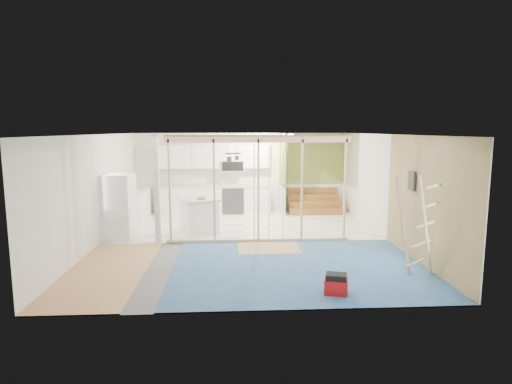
{
  "coord_description": "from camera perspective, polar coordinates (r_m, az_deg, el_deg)",
  "views": [
    {
      "loc": [
        -0.33,
        -10.08,
        2.71
      ],
      "look_at": [
        0.28,
        0.6,
        1.15
      ],
      "focal_mm": 30.0,
      "sensor_mm": 36.0,
      "label": 1
    }
  ],
  "objects": [
    {
      "name": "soap_bottle_a",
      "position": [
        14.1,
        -10.81,
        1.46
      ],
      "size": [
        0.13,
        0.13,
        0.27
      ],
      "primitive_type": "imported",
      "rotation": [
        0.0,
        0.0,
        -0.3
      ],
      "color": "silver",
      "rests_on": "base_cabinets"
    },
    {
      "name": "fridge",
      "position": [
        11.09,
        -17.79,
        -1.92
      ],
      "size": [
        0.77,
        0.74,
        1.64
      ],
      "rotation": [
        0.0,
        0.0,
        -0.09
      ],
      "color": "white",
      "rests_on": "room"
    },
    {
      "name": "bowl",
      "position": [
        11.26,
        -7.26,
        -0.75
      ],
      "size": [
        0.37,
        0.37,
        0.07
      ],
      "primitive_type": "imported",
      "rotation": [
        0.0,
        0.0,
        -0.36
      ],
      "color": "beige",
      "rests_on": "island"
    },
    {
      "name": "soap_bottle_b",
      "position": [
        13.94,
        -4.58,
        1.33
      ],
      "size": [
        0.1,
        0.11,
        0.19
      ],
      "primitive_type": "imported",
      "rotation": [
        0.0,
        0.0,
        0.29
      ],
      "color": "silver",
      "rests_on": "base_cabinets"
    },
    {
      "name": "island",
      "position": [
        11.44,
        -7.61,
        -3.13
      ],
      "size": [
        1.23,
        1.23,
        0.91
      ],
      "rotation": [
        0.0,
        0.0,
        0.42
      ],
      "color": "white",
      "rests_on": "room"
    },
    {
      "name": "stud_frame",
      "position": [
        10.14,
        -2.74,
        1.96
      ],
      "size": [
        4.66,
        0.14,
        2.6
      ],
      "color": "tan",
      "rests_on": "room"
    },
    {
      "name": "upper_cabinets",
      "position": [
        13.93,
        -5.37,
        4.61
      ],
      "size": [
        3.6,
        0.41,
        0.85
      ],
      "color": "white",
      "rests_on": "room"
    },
    {
      "name": "sheathing_panel",
      "position": [
        9.05,
        21.71,
        -1.26
      ],
      "size": [
        0.02,
        4.0,
        2.6
      ],
      "primitive_type": "cube",
      "color": "tan",
      "rests_on": "room"
    },
    {
      "name": "base_cabinets",
      "position": [
        13.69,
        -8.57,
        -1.21
      ],
      "size": [
        4.45,
        2.24,
        0.93
      ],
      "color": "white",
      "rests_on": "room"
    },
    {
      "name": "ceiling_light",
      "position": [
        13.2,
        4.31,
        7.55
      ],
      "size": [
        0.32,
        0.32,
        0.08
      ],
      "primitive_type": "cylinder",
      "color": "#FFEABF",
      "rests_on": "room"
    },
    {
      "name": "pot_rack",
      "position": [
        11.99,
        -3.15,
        4.89
      ],
      "size": [
        0.52,
        0.52,
        0.72
      ],
      "color": "black",
      "rests_on": "room"
    },
    {
      "name": "green_partition",
      "position": [
        14.06,
        6.49,
        1.04
      ],
      "size": [
        2.25,
        1.51,
        2.6
      ],
      "color": "olive",
      "rests_on": "room"
    },
    {
      "name": "electrical_panel",
      "position": [
        9.52,
        20.04,
        1.41
      ],
      "size": [
        0.04,
        0.3,
        0.4
      ],
      "primitive_type": "cube",
      "color": "#39393E",
      "rests_on": "room"
    },
    {
      "name": "toolbox",
      "position": [
        7.35,
        10.63,
        -12.06
      ],
      "size": [
        0.44,
        0.37,
        0.36
      ],
      "rotation": [
        0.0,
        0.0,
        -0.27
      ],
      "color": "maroon",
      "rests_on": "room"
    },
    {
      "name": "room",
      "position": [
        10.19,
        -1.37,
        0.35
      ],
      "size": [
        7.01,
        8.01,
        2.61
      ],
      "color": "slate",
      "rests_on": "ground"
    },
    {
      "name": "floor_overlays",
      "position": [
        10.5,
        -0.95,
        -6.59
      ],
      "size": [
        7.0,
        8.0,
        0.03
      ],
      "color": "white",
      "rests_on": "room"
    },
    {
      "name": "ladder",
      "position": [
        8.39,
        20.7,
        -4.24
      ],
      "size": [
        1.0,
        0.18,
        1.89
      ],
      "rotation": [
        0.0,
        0.0,
        0.32
      ],
      "color": "tan",
      "rests_on": "room"
    }
  ]
}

